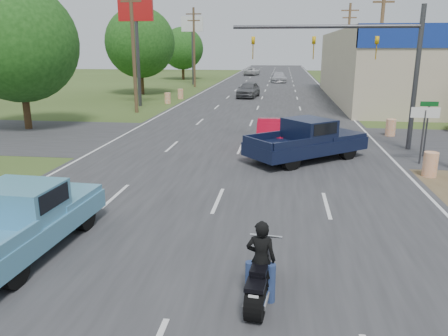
# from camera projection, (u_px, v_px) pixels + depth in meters

# --- Properties ---
(main_road) EXTENTS (15.00, 180.00, 0.02)m
(main_road) POSITION_uv_depth(u_px,v_px,m) (262.00, 98.00, 45.32)
(main_road) COLOR #2D2D30
(main_road) RESTS_ON ground
(cross_road) EXTENTS (120.00, 10.00, 0.02)m
(cross_road) POSITION_uv_depth(u_px,v_px,m) (244.00, 141.00, 24.29)
(cross_road) COLOR #2D2D30
(cross_road) RESTS_ON ground
(utility_pole_2) EXTENTS (2.00, 0.28, 10.00)m
(utility_pole_2) POSITION_uv_depth(u_px,v_px,m) (380.00, 44.00, 34.11)
(utility_pole_2) COLOR #4C3823
(utility_pole_2) RESTS_ON ground
(utility_pole_3) EXTENTS (2.00, 0.28, 10.00)m
(utility_pole_3) POSITION_uv_depth(u_px,v_px,m) (348.00, 45.00, 51.32)
(utility_pole_3) COLOR #4C3823
(utility_pole_3) RESTS_ON ground
(utility_pole_5) EXTENTS (2.00, 0.28, 10.00)m
(utility_pole_5) POSITION_uv_depth(u_px,v_px,m) (133.00, 44.00, 33.64)
(utility_pole_5) COLOR #4C3823
(utility_pole_5) RESTS_ON ground
(utility_pole_6) EXTENTS (2.00, 0.28, 10.00)m
(utility_pole_6) POSITION_uv_depth(u_px,v_px,m) (194.00, 46.00, 56.58)
(utility_pole_6) COLOR #4C3823
(utility_pole_6) RESTS_ON ground
(tree_0) EXTENTS (7.14, 7.14, 8.84)m
(tree_0) POSITION_uv_depth(u_px,v_px,m) (19.00, 43.00, 26.57)
(tree_0) COLOR #422D19
(tree_0) RESTS_ON ground
(tree_1) EXTENTS (7.56, 7.56, 9.36)m
(tree_1) POSITION_uv_depth(u_px,v_px,m) (140.00, 43.00, 47.45)
(tree_1) COLOR #422D19
(tree_1) RESTS_ON ground
(tree_2) EXTENTS (6.72, 6.72, 8.32)m
(tree_2) POSITION_uv_depth(u_px,v_px,m) (183.00, 48.00, 70.65)
(tree_2) COLOR #422D19
(tree_2) RESTS_ON ground
(tree_5) EXTENTS (7.98, 7.98, 9.88)m
(tree_5) POSITION_uv_depth(u_px,v_px,m) (416.00, 44.00, 92.56)
(tree_5) COLOR #422D19
(tree_5) RESTS_ON ground
(tree_6) EXTENTS (8.82, 8.82, 10.92)m
(tree_6) POSITION_uv_depth(u_px,v_px,m) (143.00, 41.00, 99.95)
(tree_6) COLOR #422D19
(tree_6) RESTS_ON ground
(barrel_0) EXTENTS (0.56, 0.56, 1.00)m
(barrel_0) POSITION_uv_depth(u_px,v_px,m) (430.00, 164.00, 17.41)
(barrel_0) COLOR orange
(barrel_0) RESTS_ON ground
(barrel_1) EXTENTS (0.56, 0.56, 1.00)m
(barrel_1) POSITION_uv_depth(u_px,v_px,m) (391.00, 128.00, 25.49)
(barrel_1) COLOR orange
(barrel_1) RESTS_ON ground
(barrel_2) EXTENTS (0.56, 0.56, 1.00)m
(barrel_2) POSITION_uv_depth(u_px,v_px,m) (168.00, 98.00, 40.52)
(barrel_2) COLOR orange
(barrel_2) RESTS_ON ground
(barrel_3) EXTENTS (0.56, 0.56, 1.00)m
(barrel_3) POSITION_uv_depth(u_px,v_px,m) (181.00, 94.00, 44.31)
(barrel_3) COLOR orange
(barrel_3) RESTS_ON ground
(pole_sign_left_near) EXTENTS (3.00, 0.35, 9.20)m
(pole_sign_left_near) POSITION_uv_depth(u_px,v_px,m) (136.00, 22.00, 37.09)
(pole_sign_left_near) COLOR #3F3F44
(pole_sign_left_near) RESTS_ON ground
(pole_sign_left_far) EXTENTS (3.00, 0.35, 9.20)m
(pole_sign_left_far) POSITION_uv_depth(u_px,v_px,m) (192.00, 32.00, 60.04)
(pole_sign_left_far) COLOR #3F3F44
(pole_sign_left_far) RESTS_ON ground
(lane_sign) EXTENTS (1.20, 0.08, 2.52)m
(lane_sign) POSITION_uv_depth(u_px,v_px,m) (424.00, 122.00, 18.93)
(lane_sign) COLOR #3F3F44
(lane_sign) RESTS_ON ground
(street_name_sign) EXTENTS (0.80, 0.08, 2.61)m
(street_name_sign) POSITION_uv_depth(u_px,v_px,m) (427.00, 123.00, 20.37)
(street_name_sign) COLOR #3F3F44
(street_name_sign) RESTS_ON ground
(signal_mast) EXTENTS (9.12, 0.40, 7.00)m
(signal_mast) POSITION_uv_depth(u_px,v_px,m) (362.00, 52.00, 21.33)
(signal_mast) COLOR #3F3F44
(signal_mast) RESTS_ON ground
(red_convertible) EXTENTS (1.66, 4.62, 1.52)m
(red_convertible) POSITION_uv_depth(u_px,v_px,m) (273.00, 135.00, 21.96)
(red_convertible) COLOR #AC071F
(red_convertible) RESTS_ON ground
(motorcycle) EXTENTS (0.69, 2.25, 1.14)m
(motorcycle) POSITION_uv_depth(u_px,v_px,m) (260.00, 280.00, 8.73)
(motorcycle) COLOR black
(motorcycle) RESTS_ON ground
(rider) EXTENTS (0.64, 0.45, 1.65)m
(rider) POSITION_uv_depth(u_px,v_px,m) (261.00, 264.00, 8.70)
(rider) COLOR black
(rider) RESTS_ON ground
(blue_pickup) EXTENTS (2.28, 5.36, 1.75)m
(blue_pickup) POSITION_uv_depth(u_px,v_px,m) (23.00, 217.00, 10.94)
(blue_pickup) COLOR black
(blue_pickup) RESTS_ON ground
(navy_pickup) EXTENTS (5.81, 5.37, 1.90)m
(navy_pickup) POSITION_uv_depth(u_px,v_px,m) (309.00, 139.00, 19.93)
(navy_pickup) COLOR black
(navy_pickup) RESTS_ON ground
(distant_car_grey) EXTENTS (2.46, 4.95, 1.62)m
(distant_car_grey) POSITION_uv_depth(u_px,v_px,m) (248.00, 90.00, 45.48)
(distant_car_grey) COLOR #56565A
(distant_car_grey) RESTS_ON ground
(distant_car_silver) EXTENTS (2.45, 5.41, 1.54)m
(distant_car_silver) POSITION_uv_depth(u_px,v_px,m) (279.00, 77.00, 65.97)
(distant_car_silver) COLOR silver
(distant_car_silver) RESTS_ON ground
(distant_car_white) EXTENTS (3.03, 5.30, 1.39)m
(distant_car_white) POSITION_uv_depth(u_px,v_px,m) (252.00, 72.00, 82.97)
(distant_car_white) COLOR silver
(distant_car_white) RESTS_ON ground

